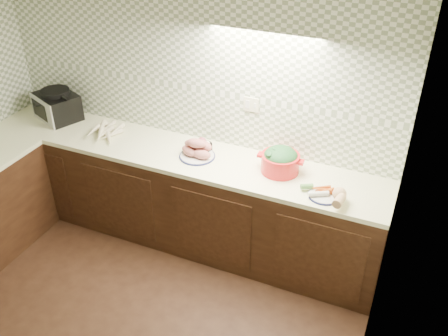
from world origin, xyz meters
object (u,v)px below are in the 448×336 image
at_px(onion_bowl, 203,145).
at_px(dutch_oven, 280,160).
at_px(toaster_oven, 57,105).
at_px(sweet_potato_plate, 197,150).
at_px(veg_plate, 330,194).
at_px(parsnip_pile, 104,130).

height_order(onion_bowl, dutch_oven, dutch_oven).
distance_m(onion_bowl, dutch_oven, 0.71).
height_order(toaster_oven, dutch_oven, toaster_oven).
height_order(sweet_potato_plate, veg_plate, sweet_potato_plate).
bearing_deg(sweet_potato_plate, dutch_oven, 4.68).
relative_size(parsnip_pile, onion_bowl, 2.45).
height_order(sweet_potato_plate, onion_bowl, sweet_potato_plate).
bearing_deg(onion_bowl, veg_plate, -12.90).
distance_m(toaster_oven, sweet_potato_plate, 1.53).
relative_size(toaster_oven, parsnip_pile, 1.35).
bearing_deg(veg_plate, parsnip_pile, 175.41).
bearing_deg(toaster_oven, parsnip_pile, 14.43).
bearing_deg(sweet_potato_plate, toaster_oven, 175.97).
relative_size(sweet_potato_plate, onion_bowl, 2.00).
height_order(parsnip_pile, onion_bowl, onion_bowl).
bearing_deg(parsnip_pile, onion_bowl, 5.81).
bearing_deg(onion_bowl, parsnip_pile, -174.19).
relative_size(toaster_oven, sweet_potato_plate, 1.65).
bearing_deg(sweet_potato_plate, onion_bowl, 91.23).
height_order(sweet_potato_plate, dutch_oven, dutch_oven).
xyz_separation_m(sweet_potato_plate, dutch_oven, (0.70, 0.06, 0.04)).
bearing_deg(onion_bowl, dutch_oven, -4.95).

